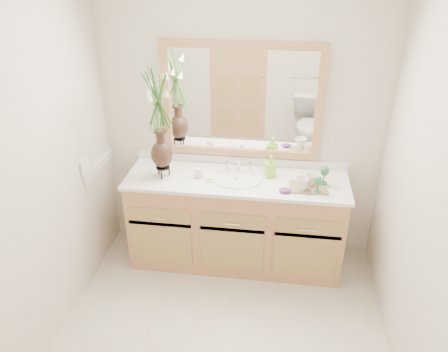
# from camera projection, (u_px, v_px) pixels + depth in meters

# --- Properties ---
(floor) EXTENTS (2.60, 2.60, 0.00)m
(floor) POSITION_uv_depth(u_px,v_px,m) (219.00, 348.00, 3.11)
(floor) COLOR beige
(floor) RESTS_ON ground
(wall_back) EXTENTS (2.40, 0.02, 2.40)m
(wall_back) POSITION_uv_depth(u_px,v_px,m) (241.00, 124.00, 3.68)
(wall_back) COLOR beige
(wall_back) RESTS_ON floor
(wall_left) EXTENTS (0.02, 2.60, 2.40)m
(wall_left) POSITION_uv_depth(u_px,v_px,m) (26.00, 190.00, 2.69)
(wall_left) COLOR beige
(wall_left) RESTS_ON floor
(wall_right) EXTENTS (0.02, 2.60, 2.40)m
(wall_right) POSITION_uv_depth(u_px,v_px,m) (433.00, 221.00, 2.40)
(wall_right) COLOR beige
(wall_right) RESTS_ON floor
(vanity) EXTENTS (1.80, 0.55, 0.80)m
(vanity) POSITION_uv_depth(u_px,v_px,m) (236.00, 222.00, 3.81)
(vanity) COLOR tan
(vanity) RESTS_ON floor
(counter) EXTENTS (1.84, 0.57, 0.03)m
(counter) POSITION_uv_depth(u_px,v_px,m) (237.00, 180.00, 3.61)
(counter) COLOR white
(counter) RESTS_ON vanity
(sink) EXTENTS (0.38, 0.34, 0.23)m
(sink) POSITION_uv_depth(u_px,v_px,m) (236.00, 185.00, 3.61)
(sink) COLOR white
(sink) RESTS_ON counter
(mirror) EXTENTS (1.32, 0.04, 0.97)m
(mirror) POSITION_uv_depth(u_px,v_px,m) (241.00, 102.00, 3.56)
(mirror) COLOR white
(mirror) RESTS_ON wall_back
(switch_plate) EXTENTS (0.02, 0.12, 0.12)m
(switch_plate) POSITION_uv_depth(u_px,v_px,m) (85.00, 167.00, 3.46)
(switch_plate) COLOR white
(switch_plate) RESTS_ON wall_left
(flower_vase) EXTENTS (0.21, 0.21, 0.85)m
(flower_vase) POSITION_uv_depth(u_px,v_px,m) (159.00, 110.00, 3.37)
(flower_vase) COLOR black
(flower_vase) RESTS_ON counter
(tumbler) EXTENTS (0.07, 0.07, 0.08)m
(tumbler) POSITION_uv_depth(u_px,v_px,m) (199.00, 173.00, 3.60)
(tumbler) COLOR silver
(tumbler) RESTS_ON counter
(soap_dish) EXTENTS (0.09, 0.09, 0.03)m
(soap_dish) POSITION_uv_depth(u_px,v_px,m) (210.00, 180.00, 3.57)
(soap_dish) COLOR silver
(soap_dish) RESTS_ON counter
(soap_bottle) EXTENTS (0.10, 0.10, 0.17)m
(soap_bottle) POSITION_uv_depth(u_px,v_px,m) (270.00, 167.00, 3.61)
(soap_bottle) COLOR #8AE134
(soap_bottle) RESTS_ON counter
(purple_dish) EXTENTS (0.11, 0.10, 0.03)m
(purple_dish) POSITION_uv_depth(u_px,v_px,m) (285.00, 190.00, 3.40)
(purple_dish) COLOR #4F246D
(purple_dish) RESTS_ON counter
(tray) EXTENTS (0.31, 0.21, 0.01)m
(tray) POSITION_uv_depth(u_px,v_px,m) (308.00, 187.00, 3.46)
(tray) COLOR olive
(tray) RESTS_ON counter
(mug_left) EXTENTS (0.12, 0.11, 0.11)m
(mug_left) POSITION_uv_depth(u_px,v_px,m) (302.00, 183.00, 3.39)
(mug_left) COLOR silver
(mug_left) RESTS_ON tray
(mug_right) EXTENTS (0.12, 0.11, 0.09)m
(mug_right) POSITION_uv_depth(u_px,v_px,m) (310.00, 179.00, 3.47)
(mug_right) COLOR silver
(mug_right) RESTS_ON tray
(goblet_front) EXTENTS (0.06, 0.06, 0.13)m
(goblet_front) POSITION_uv_depth(u_px,v_px,m) (318.00, 181.00, 3.34)
(goblet_front) COLOR #236A3B
(goblet_front) RESTS_ON tray
(goblet_back) EXTENTS (0.07, 0.07, 0.15)m
(goblet_back) POSITION_uv_depth(u_px,v_px,m) (325.00, 172.00, 3.45)
(goblet_back) COLOR #236A3B
(goblet_back) RESTS_ON tray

